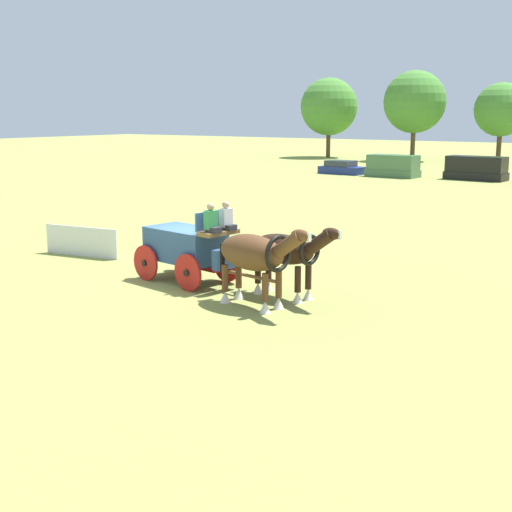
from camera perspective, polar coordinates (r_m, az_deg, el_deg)
ground_plane at (r=21.80m, az=-5.80°, el=-2.06°), size 220.00×220.00×0.00m
show_wagon at (r=21.43m, az=-5.55°, el=0.84°), size 5.48×2.14×2.63m
draft_horse_near at (r=19.48m, az=2.58°, el=0.35°), size 3.18×1.18×2.20m
draft_horse_off at (r=18.52m, az=-0.09°, el=0.08°), size 3.18×1.31×2.31m
parked_vehicle_a at (r=60.51m, az=7.12°, el=7.22°), size 3.98×2.19×1.15m
parked_vehicle_b at (r=58.21m, az=11.25°, el=7.29°), size 4.33×2.18×1.81m
parked_vehicle_c at (r=57.18m, az=17.73°, el=6.91°), size 4.76×2.26×1.86m
tree_a at (r=83.10m, az=6.06°, el=12.17°), size 6.67×6.67×9.22m
tree_b at (r=78.29m, az=12.98°, el=12.30°), size 6.72×6.72×9.70m
tree_c at (r=77.64m, az=19.62°, el=11.32°), size 5.57×5.57×8.30m
sponsor_banner at (r=26.13m, az=-14.25°, el=1.18°), size 3.17×0.55×1.10m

